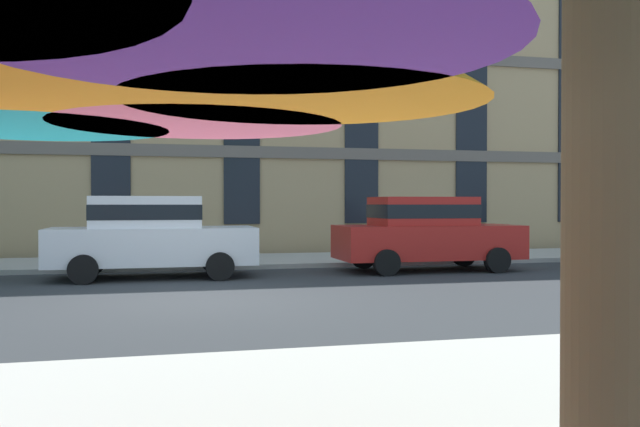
# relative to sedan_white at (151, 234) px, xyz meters

# --- Properties ---
(ground_plane) EXTENTS (120.00, 120.00, 0.00)m
(ground_plane) POSITION_rel_sedan_white_xyz_m (0.74, -3.70, -0.95)
(ground_plane) COLOR #2D3033
(sidewalk_far) EXTENTS (56.00, 3.60, 0.12)m
(sidewalk_far) POSITION_rel_sedan_white_xyz_m (0.74, 3.10, -0.89)
(sidewalk_far) COLOR #B2ADA3
(sidewalk_far) RESTS_ON ground
(apartment_building) EXTENTS (38.09, 12.08, 12.80)m
(apartment_building) POSITION_rel_sedan_white_xyz_m (0.74, 11.29, 5.45)
(apartment_building) COLOR tan
(apartment_building) RESTS_ON ground
(sedan_white) EXTENTS (4.40, 1.98, 1.78)m
(sedan_white) POSITION_rel_sedan_white_xyz_m (0.00, 0.00, 0.00)
(sedan_white) COLOR silver
(sedan_white) RESTS_ON ground
(sedan_red) EXTENTS (4.40, 1.98, 1.78)m
(sedan_red) POSITION_rel_sedan_white_xyz_m (6.44, 0.00, 0.00)
(sedan_red) COLOR #B21E19
(sedan_red) RESTS_ON ground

